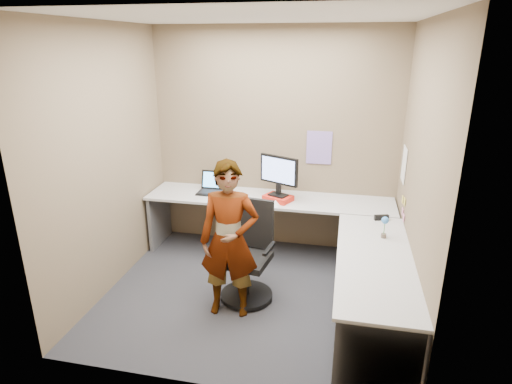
% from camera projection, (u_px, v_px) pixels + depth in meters
% --- Properties ---
extents(ground, '(3.00, 3.00, 0.00)m').
position_uv_depth(ground, '(251.00, 294.00, 4.48)').
color(ground, '#25262A').
rests_on(ground, ground).
extents(wall_back, '(3.00, 0.00, 3.00)m').
position_uv_depth(wall_back, '(274.00, 141.00, 5.23)').
color(wall_back, brown).
rests_on(wall_back, ground).
extents(wall_right, '(0.00, 2.70, 2.70)m').
position_uv_depth(wall_right, '(418.00, 181.00, 3.74)').
color(wall_right, brown).
rests_on(wall_right, ground).
extents(wall_left, '(0.00, 2.70, 2.70)m').
position_uv_depth(wall_left, '(107.00, 162.00, 4.33)').
color(wall_left, brown).
rests_on(wall_left, ground).
extents(ceiling, '(3.00, 3.00, 0.00)m').
position_uv_depth(ceiling, '(250.00, 16.00, 3.59)').
color(ceiling, white).
rests_on(ceiling, wall_back).
extents(desk, '(2.98, 2.58, 0.73)m').
position_uv_depth(desk, '(299.00, 232.00, 4.55)').
color(desk, '#B2B2B2').
rests_on(desk, ground).
extents(paper_ream, '(0.38, 0.34, 0.06)m').
position_uv_depth(paper_ream, '(278.00, 198.00, 5.03)').
color(paper_ream, red).
rests_on(paper_ream, desk).
extents(monitor, '(0.47, 0.25, 0.47)m').
position_uv_depth(monitor, '(279.00, 172.00, 4.95)').
color(monitor, black).
rests_on(monitor, paper_ream).
extents(laptop, '(0.35, 0.30, 0.25)m').
position_uv_depth(laptop, '(214.00, 187.00, 5.31)').
color(laptop, black).
rests_on(laptop, desk).
extents(trackball_mouse, '(0.12, 0.08, 0.07)m').
position_uv_depth(trackball_mouse, '(237.00, 198.00, 5.05)').
color(trackball_mouse, '#B7B7BC').
rests_on(trackball_mouse, desk).
extents(origami, '(0.10, 0.10, 0.06)m').
position_uv_depth(origami, '(276.00, 203.00, 4.90)').
color(origami, white).
rests_on(origami, desk).
extents(stapler, '(0.16, 0.08, 0.05)m').
position_uv_depth(stapler, '(381.00, 217.00, 4.48)').
color(stapler, black).
rests_on(stapler, desk).
extents(flower, '(0.07, 0.07, 0.22)m').
position_uv_depth(flower, '(385.00, 224.00, 4.04)').
color(flower, brown).
rests_on(flower, desk).
extents(calendar_purple, '(0.30, 0.01, 0.40)m').
position_uv_depth(calendar_purple, '(319.00, 148.00, 5.13)').
color(calendar_purple, '#846BB7').
rests_on(calendar_purple, wall_back).
extents(calendar_white, '(0.01, 0.28, 0.38)m').
position_uv_depth(calendar_white, '(404.00, 165.00, 4.60)').
color(calendar_white, white).
rests_on(calendar_white, wall_right).
extents(sticky_note_a, '(0.01, 0.07, 0.07)m').
position_uv_depth(sticky_note_a, '(404.00, 202.00, 4.38)').
color(sticky_note_a, '#F2E059').
rests_on(sticky_note_a, wall_right).
extents(sticky_note_b, '(0.01, 0.07, 0.07)m').
position_uv_depth(sticky_note_b, '(403.00, 212.00, 4.47)').
color(sticky_note_b, pink).
rests_on(sticky_note_b, wall_right).
extents(sticky_note_c, '(0.01, 0.07, 0.07)m').
position_uv_depth(sticky_note_c, '(404.00, 218.00, 4.36)').
color(sticky_note_c, pink).
rests_on(sticky_note_c, wall_right).
extents(sticky_note_d, '(0.01, 0.07, 0.07)m').
position_uv_depth(sticky_note_d, '(403.00, 200.00, 4.53)').
color(sticky_note_d, '#F2E059').
rests_on(sticky_note_d, wall_right).
extents(office_chair, '(0.55, 0.53, 1.00)m').
position_uv_depth(office_chair, '(249.00, 260.00, 4.33)').
color(office_chair, black).
rests_on(office_chair, ground).
extents(person, '(0.59, 0.42, 1.52)m').
position_uv_depth(person, '(229.00, 240.00, 3.96)').
color(person, '#999399').
rests_on(person, ground).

